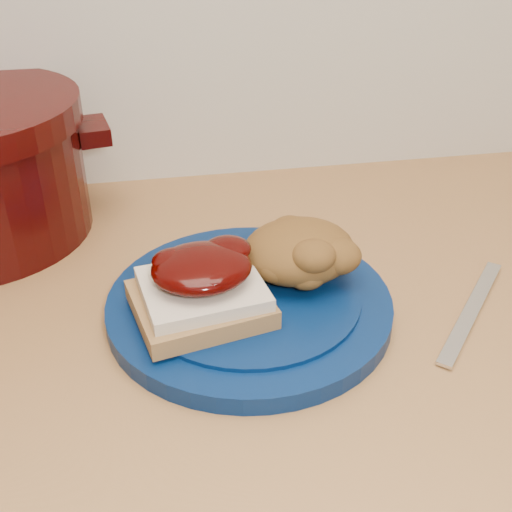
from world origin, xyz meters
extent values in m
cylinder|color=#051B47|center=(-0.05, 1.48, 0.91)|extent=(0.29, 0.29, 0.02)
cube|color=olive|center=(-0.10, 1.46, 0.93)|extent=(0.13, 0.12, 0.02)
cube|color=beige|center=(-0.09, 1.47, 0.95)|extent=(0.12, 0.11, 0.01)
ellipsoid|color=black|center=(-0.09, 1.47, 0.96)|extent=(0.10, 0.09, 0.03)
ellipsoid|color=brown|center=(0.00, 1.51, 0.95)|extent=(0.12, 0.10, 0.05)
cube|color=silver|center=(0.16, 1.45, 0.90)|extent=(0.13, 0.15, 0.00)
cube|color=black|center=(-0.19, 1.72, 1.00)|extent=(0.04, 0.06, 0.02)
camera|label=1|loc=(-0.13, 1.00, 1.27)|focal=45.00mm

